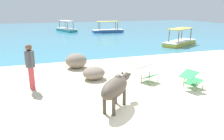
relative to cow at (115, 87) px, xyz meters
name	(u,v)px	position (x,y,z in m)	size (l,w,h in m)	color
sand_beach	(158,117)	(0.93, -0.84, -0.67)	(18.00, 14.00, 0.04)	beige
water_surface	(62,32)	(0.93, 21.16, -0.69)	(60.00, 36.00, 0.03)	teal
cow	(115,87)	(0.00, 0.00, 0.00)	(1.46, 1.49, 0.98)	#4C4238
deck_chair_near	(147,72)	(1.97, 1.84, -0.26)	(0.82, 0.92, 0.68)	#A37A4C
deck_chair_far	(191,78)	(3.10, 0.62, -0.26)	(0.87, 0.71, 0.68)	#A37A4C
person_standing	(30,63)	(-2.28, 2.44, 0.30)	(0.32, 0.49, 1.62)	#CC3D47
shore_rock_large	(94,73)	(0.08, 2.83, -0.39)	(0.93, 0.89, 0.51)	gray
shore_rock_medium	(76,61)	(-0.29, 4.78, -0.30)	(1.03, 1.02, 0.70)	gray
boat_yellow	(180,41)	(8.63, 9.02, -0.40)	(3.77, 2.78, 1.29)	gold
boat_teal	(66,29)	(1.56, 22.33, -0.40)	(2.30, 3.85, 1.29)	teal
boat_blue	(108,30)	(6.05, 19.43, -0.40)	(3.70, 1.24, 1.29)	#3866B7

